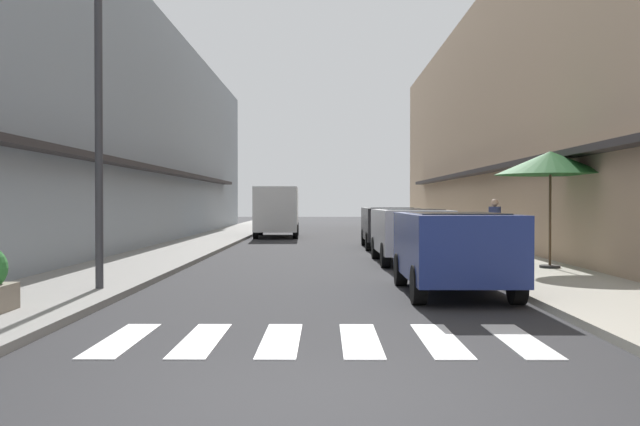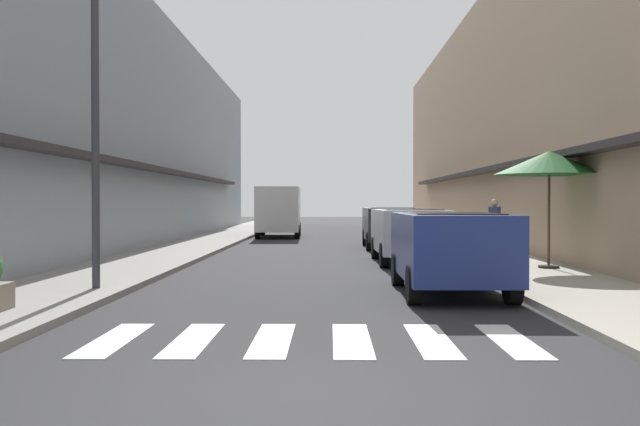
{
  "view_description": "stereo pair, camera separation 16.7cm",
  "coord_description": "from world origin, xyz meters",
  "px_view_note": "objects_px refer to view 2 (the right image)",
  "views": [
    {
      "loc": [
        0.05,
        -5.84,
        1.66
      ],
      "look_at": [
        -0.09,
        16.35,
        1.32
      ],
      "focal_mm": 40.98,
      "sensor_mm": 36.0,
      "label": 1
    },
    {
      "loc": [
        0.21,
        -5.84,
        1.66
      ],
      "look_at": [
        -0.09,
        16.35,
        1.32
      ],
      "focal_mm": 40.98,
      "sensor_mm": 36.0,
      "label": 2
    }
  ],
  "objects_px": {
    "parked_car_near": "(450,243)",
    "pedestrian_walking_near": "(495,227)",
    "parked_car_mid": "(409,229)",
    "delivery_van": "(279,207)",
    "parked_car_far": "(390,223)",
    "street_lamp": "(105,86)",
    "cafe_umbrella": "(549,163)"
  },
  "relations": [
    {
      "from": "parked_car_mid",
      "to": "delivery_van",
      "type": "bearing_deg",
      "value": 107.11
    },
    {
      "from": "parked_car_near",
      "to": "parked_car_far",
      "type": "bearing_deg",
      "value": 90.0
    },
    {
      "from": "parked_car_far",
      "to": "parked_car_mid",
      "type": "bearing_deg",
      "value": -90.0
    },
    {
      "from": "parked_car_near",
      "to": "cafe_umbrella",
      "type": "bearing_deg",
      "value": 53.54
    },
    {
      "from": "parked_car_mid",
      "to": "delivery_van",
      "type": "xyz_separation_m",
      "value": [
        -4.56,
        14.82,
        0.48
      ]
    },
    {
      "from": "parked_car_mid",
      "to": "pedestrian_walking_near",
      "type": "height_order",
      "value": "pedestrian_walking_near"
    },
    {
      "from": "parked_car_far",
      "to": "pedestrian_walking_near",
      "type": "height_order",
      "value": "pedestrian_walking_near"
    },
    {
      "from": "delivery_van",
      "to": "street_lamp",
      "type": "height_order",
      "value": "street_lamp"
    },
    {
      "from": "parked_car_near",
      "to": "street_lamp",
      "type": "distance_m",
      "value": 6.75
    },
    {
      "from": "parked_car_mid",
      "to": "street_lamp",
      "type": "relative_size",
      "value": 0.75
    },
    {
      "from": "parked_car_near",
      "to": "parked_car_far",
      "type": "height_order",
      "value": "same"
    },
    {
      "from": "street_lamp",
      "to": "pedestrian_walking_near",
      "type": "xyz_separation_m",
      "value": [
        8.6,
        7.49,
        -2.74
      ]
    },
    {
      "from": "parked_car_mid",
      "to": "street_lamp",
      "type": "xyz_separation_m",
      "value": [
        -6.14,
        -6.85,
        2.79
      ]
    },
    {
      "from": "parked_car_far",
      "to": "street_lamp",
      "type": "height_order",
      "value": "street_lamp"
    },
    {
      "from": "parked_car_far",
      "to": "street_lamp",
      "type": "relative_size",
      "value": 0.76
    },
    {
      "from": "parked_car_near",
      "to": "cafe_umbrella",
      "type": "xyz_separation_m",
      "value": [
        2.97,
        4.02,
        1.64
      ]
    },
    {
      "from": "parked_car_mid",
      "to": "cafe_umbrella",
      "type": "xyz_separation_m",
      "value": [
        2.97,
        -2.71,
        1.64
      ]
    },
    {
      "from": "parked_car_near",
      "to": "cafe_umbrella",
      "type": "distance_m",
      "value": 5.26
    },
    {
      "from": "delivery_van",
      "to": "parked_car_near",
      "type": "bearing_deg",
      "value": -78.04
    },
    {
      "from": "parked_car_far",
      "to": "cafe_umbrella",
      "type": "xyz_separation_m",
      "value": [
        2.97,
        -9.15,
        1.64
      ]
    },
    {
      "from": "parked_car_near",
      "to": "delivery_van",
      "type": "relative_size",
      "value": 0.75
    },
    {
      "from": "parked_car_far",
      "to": "delivery_van",
      "type": "bearing_deg",
      "value": 118.59
    },
    {
      "from": "parked_car_mid",
      "to": "pedestrian_walking_near",
      "type": "relative_size",
      "value": 2.77
    },
    {
      "from": "parked_car_mid",
      "to": "parked_car_far",
      "type": "relative_size",
      "value": 1.0
    },
    {
      "from": "delivery_van",
      "to": "cafe_umbrella",
      "type": "bearing_deg",
      "value": -66.75
    },
    {
      "from": "delivery_van",
      "to": "parked_car_far",
      "type": "bearing_deg",
      "value": -61.41
    },
    {
      "from": "parked_car_far",
      "to": "cafe_umbrella",
      "type": "bearing_deg",
      "value": -72.04
    },
    {
      "from": "parked_car_near",
      "to": "cafe_umbrella",
      "type": "height_order",
      "value": "cafe_umbrella"
    },
    {
      "from": "street_lamp",
      "to": "cafe_umbrella",
      "type": "height_order",
      "value": "street_lamp"
    },
    {
      "from": "parked_car_near",
      "to": "pedestrian_walking_near",
      "type": "bearing_deg",
      "value": 71.55
    },
    {
      "from": "parked_car_far",
      "to": "pedestrian_walking_near",
      "type": "bearing_deg",
      "value": -67.07
    },
    {
      "from": "street_lamp",
      "to": "pedestrian_walking_near",
      "type": "height_order",
      "value": "street_lamp"
    }
  ]
}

